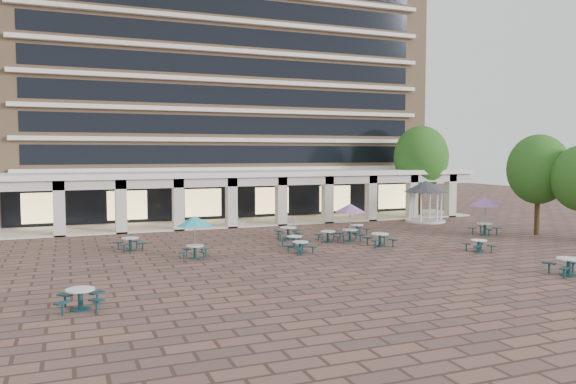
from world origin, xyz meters
The scene contains 21 objects.
ground centered at (0.00, 0.00, 0.00)m, with size 120.00×120.00×0.00m, color brown.
apartment_building centered at (0.00, 25.47, 12.60)m, with size 40.00×15.50×25.20m.
retail_arcade centered at (0.00, 14.80, 3.00)m, with size 42.00×6.60×4.40m.
picnic_table_0 centered at (-13.86, -8.13, 0.48)m, with size 1.90×1.90×0.81m.
picnic_table_2 centered at (8.31, -10.51, 0.51)m, with size 2.24×2.24×0.86m.
picnic_table_3 centered at (8.78, -3.58, 0.42)m, with size 1.71×1.71×0.71m.
picnic_table_4 centered at (-7.60, 0.57, 2.03)m, with size 2.07×2.07×2.39m.
picnic_table_5 centered at (-1.00, 1.89, 0.43)m, with size 1.98×1.98×0.72m.
picnic_table_6 centered at (3.50, 2.96, 2.13)m, with size 2.17×2.17×2.51m.
picnic_table_7 centered at (4.25, 0.31, 0.49)m, with size 1.98×1.98×0.83m.
picnic_table_8 centered at (-10.71, 4.61, 0.47)m, with size 1.98×1.98×0.78m.
picnic_table_9 centered at (1.94, 3.13, 0.44)m, with size 1.84×1.84×0.73m.
picnic_table_10 centered at (-1.46, -0.18, 0.43)m, with size 1.81×1.81×0.71m.
picnic_table_11 centered at (14.00, 1.92, 2.30)m, with size 2.35×2.35×2.71m.
picnic_table_12 centered at (-0.14, 5.11, 0.51)m, with size 2.21×2.21×0.85m.
picnic_table_13 centered at (5.47, 5.56, 0.41)m, with size 1.55×1.55×0.69m.
gazebo centered at (14.47, 9.88, 2.66)m, with size 3.79×3.79×3.52m.
tree_east_a centered at (17.41, 0.45, 4.75)m, with size 4.37×4.37×7.28m.
tree_east_c centered at (16.65, 13.75, 5.53)m, with size 5.08×5.08×8.46m.
planter_left centered at (-1.55, 12.90, 0.47)m, with size 1.50×0.61×1.22m.
planter_right centered at (2.68, 12.90, 0.55)m, with size 1.50×0.77×1.31m.
Camera 1 is at (-14.22, -30.46, 5.94)m, focal length 35.00 mm.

